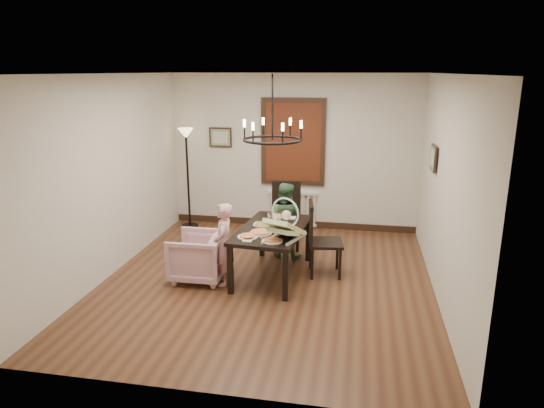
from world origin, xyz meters
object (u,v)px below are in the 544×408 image
(baby_bouncer, at_px, (285,225))
(seated_man, at_px, (284,226))
(floor_lamp, at_px, (188,180))
(chair_right, at_px, (326,239))
(elderly_woman, at_px, (224,251))
(armchair, at_px, (198,256))
(chair_far, at_px, (286,216))
(drinking_glass, at_px, (285,220))
(dining_table, at_px, (272,234))

(baby_bouncer, bearing_deg, seated_man, 119.44)
(seated_man, bearing_deg, floor_lamp, -19.76)
(chair_right, distance_m, elderly_woman, 1.46)
(armchair, relative_size, baby_bouncer, 1.27)
(chair_right, distance_m, seated_man, 0.90)
(chair_far, bearing_deg, seated_man, -92.13)
(chair_right, bearing_deg, seated_man, 40.92)
(drinking_glass, height_order, floor_lamp, floor_lamp)
(armchair, distance_m, drinking_glass, 1.32)
(dining_table, relative_size, chair_far, 1.47)
(chair_right, relative_size, elderly_woman, 1.14)
(chair_right, xyz_separation_m, drinking_glass, (-0.58, -0.04, 0.25))
(baby_bouncer, xyz_separation_m, drinking_glass, (-0.08, 0.59, -0.12))
(armchair, height_order, floor_lamp, floor_lamp)
(chair_far, distance_m, drinking_glass, 1.07)
(armchair, relative_size, seated_man, 0.75)
(drinking_glass, bearing_deg, chair_right, 3.88)
(chair_far, relative_size, elderly_woman, 1.15)
(chair_right, bearing_deg, dining_table, 96.17)
(armchair, height_order, elderly_woman, elderly_woman)
(chair_right, relative_size, floor_lamp, 0.60)
(chair_right, xyz_separation_m, baby_bouncer, (-0.50, -0.63, 0.37))
(chair_far, relative_size, chair_right, 1.01)
(elderly_woman, distance_m, drinking_glass, 0.98)
(chair_far, bearing_deg, floor_lamp, 150.58)
(elderly_woman, distance_m, baby_bouncer, 0.95)
(dining_table, distance_m, baby_bouncer, 0.57)
(chair_right, height_order, armchair, chair_right)
(chair_far, bearing_deg, drinking_glass, -89.47)
(dining_table, xyz_separation_m, chair_far, (0.01, 1.18, -0.09))
(seated_man, height_order, floor_lamp, floor_lamp)
(elderly_woman, bearing_deg, baby_bouncer, 78.81)
(dining_table, bearing_deg, armchair, -158.27)
(elderly_woman, bearing_deg, chair_far, 151.18)
(elderly_woman, xyz_separation_m, drinking_glass, (0.76, 0.53, 0.32))
(chair_right, height_order, elderly_woman, chair_right)
(dining_table, distance_m, armchair, 1.08)
(chair_far, height_order, chair_right, chair_far)
(elderly_woman, bearing_deg, armchair, -109.32)
(dining_table, relative_size, baby_bouncer, 2.77)
(seated_man, distance_m, baby_bouncer, 1.30)
(floor_lamp, bearing_deg, drinking_glass, -40.84)
(drinking_glass, distance_m, floor_lamp, 2.77)
(chair_right, xyz_separation_m, seated_man, (-0.69, 0.59, -0.04))
(dining_table, distance_m, elderly_woman, 0.73)
(armchair, bearing_deg, floor_lamp, -158.11)
(chair_right, bearing_deg, chair_far, 27.75)
(baby_bouncer, height_order, floor_lamp, floor_lamp)
(drinking_glass, bearing_deg, baby_bouncer, -81.88)
(chair_right, xyz_separation_m, armchair, (-1.73, -0.48, -0.20))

